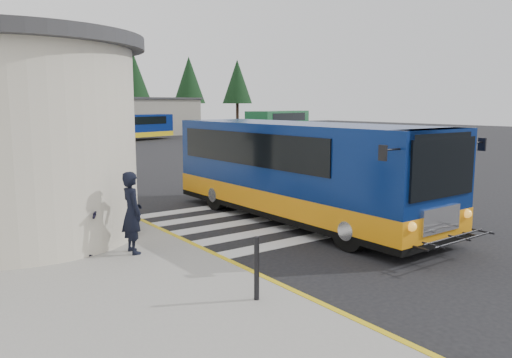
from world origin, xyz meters
TOP-DOWN VIEW (x-y plane):
  - ground at (0.00, 0.00)m, footprint 140.00×140.00m
  - curb_strip at (-4.05, 4.00)m, footprint 0.12×34.00m
  - crosswalk at (-0.50, -0.80)m, footprint 8.00×5.35m
  - depot_building at (6.00, 42.00)m, footprint 26.40×8.40m
  - tree_line at (6.29, 50.00)m, footprint 58.40×4.40m
  - transit_bus at (-0.03, -1.50)m, footprint 3.67×10.12m
  - pedestrian_a at (-5.44, -2.25)m, footprint 0.45×0.67m
  - pedestrian_b at (-6.38, -1.80)m, footprint 0.91×1.00m
  - bollard at (-4.81, -5.99)m, footprint 0.09×0.09m
  - far_bus_a at (8.99, 33.31)m, footprint 8.52×4.73m
  - far_bus_b at (22.92, 28.57)m, footprint 9.51×6.02m

SIDE VIEW (x-z plane):
  - ground at x=0.00m, z-range 0.00..0.00m
  - crosswalk at x=-0.50m, z-range 0.00..0.01m
  - curb_strip at x=-4.05m, z-range 0.00..0.16m
  - bollard at x=-4.81m, z-range 0.15..1.22m
  - pedestrian_b at x=-6.38m, z-range 0.15..1.81m
  - pedestrian_a at x=-5.44m, z-range 0.15..1.94m
  - transit_bus at x=-0.03m, z-range -0.06..2.78m
  - far_bus_a at x=8.99m, z-range 0.32..2.44m
  - far_bus_b at x=22.92m, z-range 0.36..2.74m
  - depot_building at x=6.00m, z-range 0.01..4.21m
  - tree_line at x=6.29m, z-range 1.77..11.77m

